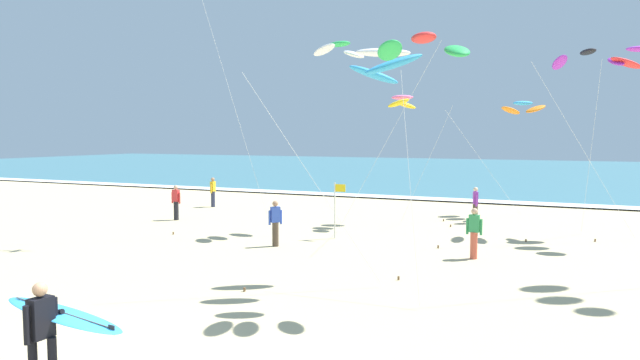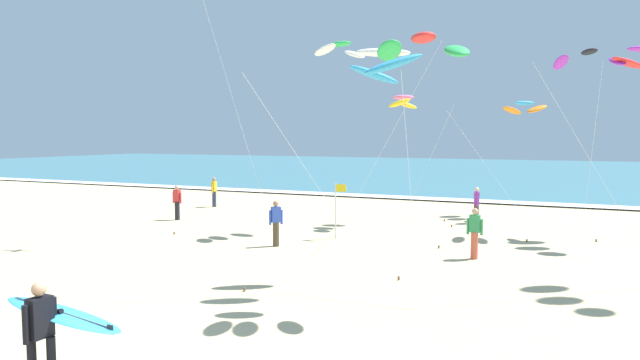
# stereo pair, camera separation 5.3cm
# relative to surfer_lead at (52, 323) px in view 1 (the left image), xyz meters

# --- Properties ---
(ocean_water) EXTENTS (160.00, 60.00, 0.08)m
(ocean_water) POSITION_rel_surfer_lead_xyz_m (0.92, 56.95, -1.01)
(ocean_water) COLOR teal
(ocean_water) RESTS_ON ground
(shoreline_foam) EXTENTS (160.00, 1.66, 0.01)m
(shoreline_foam) POSITION_rel_surfer_lead_xyz_m (0.92, 27.25, -0.97)
(shoreline_foam) COLOR white
(shoreline_foam) RESTS_ON ocean_water
(surfer_lead) EXTENTS (2.45, 0.96, 1.71)m
(surfer_lead) POSITION_rel_surfer_lead_xyz_m (0.00, 0.00, 0.00)
(surfer_lead) COLOR black
(surfer_lead) RESTS_ON ground
(kite_arc_charcoal_mid) EXTENTS (2.74, 2.52, 7.11)m
(kite_arc_charcoal_mid) POSITION_rel_surfer_lead_xyz_m (7.38, 18.10, 5.69)
(kite_arc_charcoal_mid) COLOR purple
(kite_arc_charcoal_mid) RESTS_ON ground
(kite_arc_scarlet_high) EXTENTS (2.26, 3.19, 5.98)m
(kite_arc_scarlet_high) POSITION_rel_surfer_lead_xyz_m (4.01, 6.09, 4.64)
(kite_arc_scarlet_high) COLOR green
(kite_arc_scarlet_high) RESTS_ON ground
(kite_arc_emerald_low) EXTENTS (5.30, 2.99, 7.49)m
(kite_arc_emerald_low) POSITION_rel_surfer_lead_xyz_m (-1.46, 14.77, 6.12)
(kite_arc_emerald_low) COLOR white
(kite_arc_emerald_low) RESTS_ON ground
(kite_arc_ivory_distant) EXTENTS (4.25, 3.26, 5.95)m
(kite_arc_ivory_distant) POSITION_rel_surfer_lead_xyz_m (2.66, 7.51, 4.51)
(kite_arc_ivory_distant) COLOR #2D99DB
(kite_arc_ivory_distant) RESTS_ON ground
(kite_arc_cobalt_close) EXTENTS (4.21, 4.41, 5.46)m
(kite_arc_cobalt_close) POSITION_rel_surfer_lead_xyz_m (4.77, 22.37, 4.10)
(kite_arc_cobalt_close) COLOR orange
(kite_arc_cobalt_close) RESTS_ON ground
(kite_arc_rose_extra) EXTENTS (2.70, 2.18, 5.55)m
(kite_arc_rose_extra) POSITION_rel_surfer_lead_xyz_m (0.29, 17.56, 4.21)
(kite_arc_rose_extra) COLOR yellow
(kite_arc_rose_extra) RESTS_ON ground
(bystander_red_top) EXTENTS (0.50, 0.22, 1.59)m
(bystander_red_top) POSITION_rel_surfer_lead_xyz_m (-9.38, 14.57, -0.24)
(bystander_red_top) COLOR black
(bystander_red_top) RESTS_ON ground
(bystander_blue_top) EXTENTS (0.36, 0.39, 1.59)m
(bystander_blue_top) POSITION_rel_surfer_lead_xyz_m (-2.32, 11.07, -0.24)
(bystander_blue_top) COLOR #4C3D2D
(bystander_blue_top) RESTS_ON ground
(bystander_yellow_top) EXTENTS (0.22, 0.50, 1.59)m
(bystander_yellow_top) POSITION_rel_surfer_lead_xyz_m (-10.60, 19.18, -0.24)
(bystander_yellow_top) COLOR #2D334C
(bystander_yellow_top) RESTS_ON ground
(bystander_green_top) EXTENTS (0.50, 0.22, 1.59)m
(bystander_green_top) POSITION_rel_surfer_lead_xyz_m (4.26, 11.86, -0.24)
(bystander_green_top) COLOR #D8593F
(bystander_green_top) RESTS_ON ground
(bystander_purple_top) EXTENTS (0.28, 0.48, 1.59)m
(bystander_purple_top) POSITION_rel_surfer_lead_xyz_m (3.17, 19.22, -0.24)
(bystander_purple_top) COLOR #4C3D2D
(bystander_purple_top) RESTS_ON ground
(lifeguard_flag) EXTENTS (0.44, 0.05, 2.10)m
(lifeguard_flag) POSITION_rel_surfer_lead_xyz_m (-0.96, 13.27, 0.22)
(lifeguard_flag) COLOR silver
(lifeguard_flag) RESTS_ON ground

